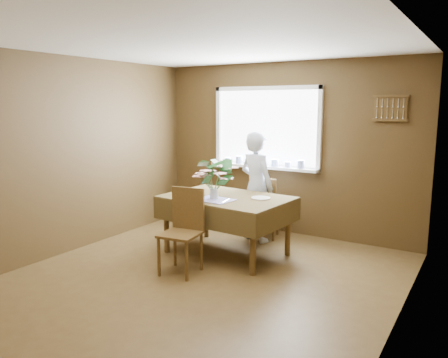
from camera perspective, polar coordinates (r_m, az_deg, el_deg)
The scene contains 14 objects.
floor at distance 4.86m, azimuth -3.50°, elevation -13.24°, with size 4.50×4.50×0.00m, color #4A3519.
ceiling at distance 4.52m, azimuth -3.84°, elevation 17.39°, with size 4.50×4.50×0.00m, color white.
wall_back at distance 6.48m, azimuth 7.94°, elevation 3.91°, with size 4.00×4.00×0.00m, color brown.
wall_left at distance 5.90m, azimuth -19.74°, elevation 2.87°, with size 4.50×4.50×0.00m, color brown.
wall_right at distance 3.75m, azimuth 22.11°, elevation -0.90°, with size 4.50×4.50×0.00m, color brown.
window_assembly at distance 6.54m, azimuth 5.37°, elevation 4.84°, with size 1.72×0.20×1.22m.
spoon_rack at distance 5.98m, azimuth 20.91°, elevation 8.65°, with size 0.44×0.05×0.33m.
dining_table at distance 5.52m, azimuth 0.33°, elevation -3.23°, with size 1.62×1.17×0.76m.
chair_far at distance 6.21m, azimuth 5.19°, elevation -3.41°, with size 0.46×0.46×0.89m.
chair_near at distance 5.01m, azimuth -5.28°, elevation -6.22°, with size 0.46×0.46×0.96m.
seated_woman at distance 6.08m, azimuth 4.26°, elevation -1.01°, with size 0.56×0.37×1.53m, color white.
flower_bouquet at distance 5.33m, azimuth -1.34°, elevation 0.41°, with size 0.51×0.51×0.44m.
side_plate at distance 5.40m, azimuth 4.82°, elevation -2.50°, with size 0.23×0.23×0.01m, color white.
table_knife at distance 5.23m, azimuth 0.25°, elevation -2.86°, with size 0.02×0.23×0.00m, color silver.
Camera 1 is at (2.59, -3.65, 1.89)m, focal length 35.00 mm.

